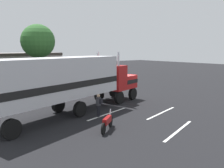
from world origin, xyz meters
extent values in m
plane|color=black|center=(0.00, 0.00, 0.00)|extent=(120.00, 120.00, 0.00)
cube|color=silver|center=(-4.51, -3.50, 0.01)|extent=(4.28, 1.35, 0.01)
cube|color=silver|center=(-1.16, -5.72, 0.01)|extent=(4.28, 1.33, 0.01)
cube|color=silver|center=(-3.36, -8.97, 0.01)|extent=(4.23, 1.52, 0.01)
cube|color=#B21919|center=(-0.18, 0.19, 1.70)|extent=(2.46, 2.92, 1.20)
cube|color=#B21919|center=(-1.71, -0.29, 2.20)|extent=(2.08, 2.80, 2.20)
cube|color=silver|center=(0.72, 0.47, 1.70)|extent=(0.70, 2.03, 1.08)
cube|color=black|center=(-0.18, 0.19, 1.76)|extent=(2.47, 2.96, 0.36)
cylinder|color=silver|center=(-2.56, 0.60, 2.80)|extent=(0.18, 0.18, 3.40)
cylinder|color=silver|center=(-1.91, -1.50, 2.80)|extent=(0.18, 0.18, 3.40)
cube|color=silver|center=(-7.77, -2.17, 2.75)|extent=(10.80, 5.60, 2.80)
cube|color=black|center=(-7.77, -2.17, 2.33)|extent=(10.81, 5.63, 0.44)
cylinder|color=silver|center=(-1.69, 1.08, 0.95)|extent=(1.43, 1.00, 0.64)
cylinder|color=black|center=(-0.22, 1.33, 0.55)|extent=(1.14, 0.61, 1.10)
cylinder|color=black|center=(0.43, -0.77, 0.55)|extent=(1.14, 0.61, 1.10)
cylinder|color=black|center=(-2.42, 0.65, 0.55)|extent=(1.14, 0.61, 1.10)
cylinder|color=black|center=(-1.77, -1.45, 0.55)|extent=(1.14, 0.61, 1.10)
cylinder|color=black|center=(-7.15, -0.82, 0.55)|extent=(1.14, 0.61, 1.10)
cylinder|color=black|center=(-6.49, -2.92, 0.55)|extent=(1.14, 0.61, 1.10)
cylinder|color=black|center=(-11.51, -4.48, 0.55)|extent=(1.14, 0.61, 1.10)
cylinder|color=black|center=(-5.53, -3.76, 0.41)|extent=(0.18, 0.18, 0.82)
cylinder|color=black|center=(-5.40, -3.68, 0.41)|extent=(0.18, 0.18, 0.82)
cylinder|color=#333338|center=(-5.47, -3.72, 1.11)|extent=(0.34, 0.34, 0.58)
sphere|color=tan|center=(-5.47, -3.72, 1.51)|extent=(0.23, 0.23, 0.23)
cube|color=black|center=(-5.37, -3.90, 1.14)|extent=(0.30, 0.27, 0.36)
cube|color=#BFB29E|center=(-2.93, 11.62, 1.95)|extent=(11.27, 4.31, 2.90)
cube|color=black|center=(-2.93, 11.62, 2.53)|extent=(10.62, 4.25, 0.90)
cylinder|color=black|center=(0.93, 13.40, 0.50)|extent=(1.03, 0.44, 1.00)
cylinder|color=black|center=(1.29, 11.18, 0.50)|extent=(1.03, 0.44, 1.00)
cylinder|color=black|center=(-6.77, 12.12, 0.50)|extent=(1.03, 0.44, 1.00)
cylinder|color=black|center=(-6.40, 9.90, 0.50)|extent=(1.03, 0.44, 1.00)
cylinder|color=black|center=(-6.10, -5.97, 0.33)|extent=(0.59, 0.48, 0.66)
cylinder|color=black|center=(-7.25, -6.85, 0.33)|extent=(0.59, 0.48, 0.66)
cube|color=maroon|center=(-6.68, -6.41, 0.61)|extent=(1.02, 0.86, 0.36)
cylinder|color=silver|center=(-6.18, -6.03, 0.78)|extent=(0.27, 0.23, 0.69)
cylinder|color=brown|center=(-0.01, 21.94, 2.04)|extent=(0.44, 0.44, 4.08)
sphere|color=#30652C|center=(-0.01, 21.94, 6.02)|extent=(5.54, 5.54, 5.54)
cube|color=#9E938C|center=(-2.54, 28.93, 2.01)|extent=(20.35, 11.50, 4.03)
cube|color=#3F3833|center=(-2.54, 28.93, 3.78)|extent=(20.48, 11.62, 0.50)
camera|label=1|loc=(-14.70, -17.40, 4.71)|focal=38.74mm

